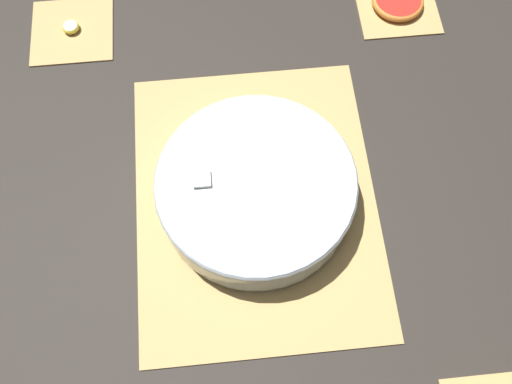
{
  "coord_description": "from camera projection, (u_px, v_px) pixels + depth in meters",
  "views": [
    {
      "loc": [
        0.35,
        -0.04,
        0.81
      ],
      "look_at": [
        0.0,
        0.0,
        0.03
      ],
      "focal_mm": 42.0,
      "sensor_mm": 36.0,
      "label": 1
    }
  ],
  "objects": [
    {
      "name": "banana_coin_single",
      "position": [
        71.0,
        27.0,
        1.0
      ],
      "size": [
        0.03,
        0.03,
        0.01
      ],
      "color": "beige",
      "rests_on": "coaster_mat_near_left"
    },
    {
      "name": "ground_plane",
      "position": [
        256.0,
        201.0,
        0.88
      ],
      "size": [
        6.0,
        6.0,
        0.0
      ],
      "primitive_type": "plane",
      "color": "#2D2823"
    },
    {
      "name": "grapefruit_slice",
      "position": [
        398.0,
        1.0,
        1.02
      ],
      "size": [
        0.09,
        0.09,
        0.01
      ],
      "color": "red",
      "rests_on": "coaster_mat_far_left"
    },
    {
      "name": "bamboo_mat_center",
      "position": [
        256.0,
        200.0,
        0.88
      ],
      "size": [
        0.45,
        0.35,
        0.01
      ],
      "color": "tan",
      "rests_on": "ground_plane"
    },
    {
      "name": "coaster_mat_near_left",
      "position": [
        72.0,
        30.0,
        1.01
      ],
      "size": [
        0.14,
        0.14,
        0.01
      ],
      "color": "tan",
      "rests_on": "ground_plane"
    },
    {
      "name": "fruit_salad_bowl",
      "position": [
        256.0,
        189.0,
        0.84
      ],
      "size": [
        0.28,
        0.28,
        0.07
      ],
      "color": "silver",
      "rests_on": "bamboo_mat_center"
    },
    {
      "name": "coaster_mat_far_left",
      "position": [
        397.0,
        5.0,
        1.03
      ],
      "size": [
        0.14,
        0.14,
        0.01
      ],
      "color": "tan",
      "rests_on": "ground_plane"
    }
  ]
}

